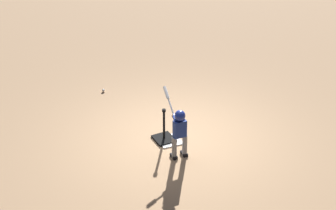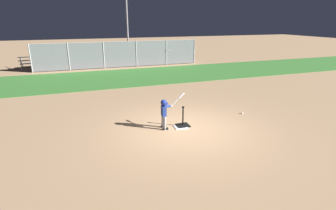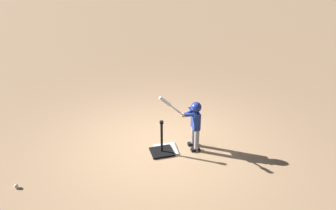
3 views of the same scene
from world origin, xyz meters
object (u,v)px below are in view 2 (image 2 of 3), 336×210
(batter_child, at_px, (165,110))
(bleachers_left_center, at_px, (175,55))
(batting_tee, at_px, (183,123))
(bleachers_right_center, at_px, (47,61))
(bleachers_far_left, at_px, (120,59))
(baseball, at_px, (242,113))

(batter_child, bearing_deg, bleachers_left_center, 67.83)
(batting_tee, bearing_deg, bleachers_right_center, 110.48)
(batter_child, bearing_deg, bleachers_right_center, 108.14)
(batting_tee, xyz_separation_m, bleachers_far_left, (0.16, 13.77, 0.33))
(bleachers_right_center, xyz_separation_m, bleachers_far_left, (5.44, -0.37, -0.06))
(bleachers_left_center, bearing_deg, bleachers_right_center, 176.57)
(batter_child, relative_size, baseball, 16.50)
(batter_child, height_order, bleachers_right_center, batter_child)
(batting_tee, xyz_separation_m, bleachers_right_center, (-5.28, 14.13, 0.39))
(bleachers_left_center, bearing_deg, bleachers_far_left, 177.08)
(baseball, xyz_separation_m, bleachers_right_center, (-7.93, 13.79, 0.45))
(bleachers_far_left, bearing_deg, batter_child, -93.39)
(batting_tee, bearing_deg, baseball, 7.41)
(baseball, distance_m, bleachers_far_left, 13.65)
(baseball, height_order, bleachers_left_center, bleachers_left_center)
(batting_tee, height_order, bleachers_left_center, bleachers_left_center)
(batting_tee, xyz_separation_m, bleachers_left_center, (4.86, 13.53, 0.49))
(bleachers_left_center, bearing_deg, baseball, -99.51)
(batting_tee, height_order, baseball, batting_tee)
(bleachers_right_center, relative_size, bleachers_far_left, 1.04)
(batting_tee, xyz_separation_m, baseball, (2.65, 0.34, -0.06))
(batting_tee, relative_size, bleachers_far_left, 0.19)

